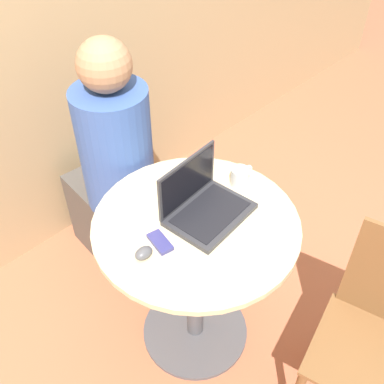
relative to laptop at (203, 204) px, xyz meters
The scene contains 9 objects.
ground_plane 0.82m from the laptop, 163.79° to the right, with size 12.00×12.00×0.00m, color #B26042.
back_wall 1.16m from the laptop, 92.96° to the left, with size 7.00×0.05×2.60m.
round_table 0.28m from the laptop, 163.79° to the right, with size 0.80×0.80×0.78m.
laptop is the anchor object (origin of this frame).
cell_phone 0.23m from the laptop, behind, with size 0.07×0.12×0.02m.
computer_mouse 0.31m from the laptop, behind, with size 0.07×0.05×0.04m.
coffee_cup 0.23m from the laptop, ahead, with size 0.12×0.07×0.08m.
chair_empty 0.82m from the laptop, 73.74° to the right, with size 0.48×0.48×0.90m.
person_seated 0.69m from the laptop, 87.28° to the left, with size 0.36×0.54×1.29m.
Camera 1 is at (-0.86, -0.82, 2.00)m, focal length 42.00 mm.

